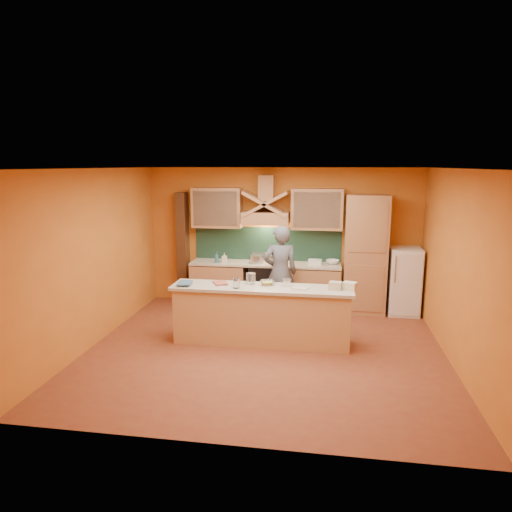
% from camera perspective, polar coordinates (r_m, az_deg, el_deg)
% --- Properties ---
extents(floor, '(5.50, 5.00, 0.01)m').
position_cam_1_polar(floor, '(7.29, 1.14, -11.69)').
color(floor, brown).
rests_on(floor, ground).
extents(ceiling, '(5.50, 5.00, 0.01)m').
position_cam_1_polar(ceiling, '(6.71, 1.24, 10.90)').
color(ceiling, white).
rests_on(ceiling, wall_back).
extents(wall_back, '(5.50, 0.02, 2.80)m').
position_cam_1_polar(wall_back, '(9.31, 3.25, 2.36)').
color(wall_back, orange).
rests_on(wall_back, floor).
extents(wall_front, '(5.50, 0.02, 2.80)m').
position_cam_1_polar(wall_front, '(4.49, -3.13, -7.58)').
color(wall_front, orange).
rests_on(wall_front, floor).
extents(wall_left, '(0.02, 5.00, 2.80)m').
position_cam_1_polar(wall_left, '(7.72, -19.49, -0.15)').
color(wall_left, orange).
rests_on(wall_left, floor).
extents(wall_right, '(0.02, 5.00, 2.80)m').
position_cam_1_polar(wall_right, '(7.06, 23.92, -1.53)').
color(wall_right, orange).
rests_on(wall_right, floor).
extents(base_cabinet_left, '(1.10, 0.60, 0.86)m').
position_cam_1_polar(base_cabinet_left, '(9.42, -4.60, -3.58)').
color(base_cabinet_left, tan).
rests_on(base_cabinet_left, floor).
extents(base_cabinet_right, '(1.10, 0.60, 0.86)m').
position_cam_1_polar(base_cabinet_right, '(9.18, 7.05, -4.04)').
color(base_cabinet_right, tan).
rests_on(base_cabinet_right, floor).
extents(counter_top, '(3.00, 0.62, 0.04)m').
position_cam_1_polar(counter_top, '(9.14, 1.16, -0.98)').
color(counter_top, beige).
rests_on(counter_top, base_cabinet_left).
extents(stove, '(0.60, 0.58, 0.90)m').
position_cam_1_polar(stove, '(9.25, 1.15, -3.71)').
color(stove, black).
rests_on(stove, floor).
extents(backsplash, '(3.00, 0.03, 0.70)m').
position_cam_1_polar(backsplash, '(9.35, 1.40, 1.48)').
color(backsplash, '#173328').
rests_on(backsplash, wall_back).
extents(range_hood, '(0.92, 0.50, 0.24)m').
position_cam_1_polar(range_hood, '(9.04, 1.22, 4.79)').
color(range_hood, tan).
rests_on(range_hood, wall_back).
extents(hood_chimney, '(0.30, 0.30, 0.50)m').
position_cam_1_polar(hood_chimney, '(9.09, 1.32, 8.50)').
color(hood_chimney, tan).
rests_on(hood_chimney, wall_back).
extents(upper_cabinet_left, '(1.00, 0.35, 0.80)m').
position_cam_1_polar(upper_cabinet_left, '(9.28, -4.88, 6.04)').
color(upper_cabinet_left, tan).
rests_on(upper_cabinet_left, wall_back).
extents(upper_cabinet_right, '(1.00, 0.35, 0.80)m').
position_cam_1_polar(upper_cabinet_right, '(9.02, 7.63, 5.83)').
color(upper_cabinet_right, tan).
rests_on(upper_cabinet_right, wall_back).
extents(pantry_column, '(0.80, 0.60, 2.30)m').
position_cam_1_polar(pantry_column, '(9.04, 13.50, 0.18)').
color(pantry_column, tan).
rests_on(pantry_column, floor).
extents(fridge, '(0.58, 0.60, 1.30)m').
position_cam_1_polar(fridge, '(9.24, 18.00, -3.00)').
color(fridge, white).
rests_on(fridge, floor).
extents(trim_column_left, '(0.20, 0.30, 2.30)m').
position_cam_1_polar(trim_column_left, '(9.62, -9.10, 1.02)').
color(trim_column_left, '#472816').
rests_on(trim_column_left, floor).
extents(island_body, '(2.80, 0.55, 0.88)m').
position_cam_1_polar(island_body, '(7.42, 0.70, -7.62)').
color(island_body, tan).
rests_on(island_body, floor).
extents(island_top, '(2.90, 0.62, 0.05)m').
position_cam_1_polar(island_top, '(7.28, 0.71, -4.04)').
color(island_top, beige).
rests_on(island_top, island_body).
extents(person, '(0.73, 0.58, 1.77)m').
position_cam_1_polar(person, '(8.50, 3.04, -2.07)').
color(person, slate).
rests_on(person, floor).
extents(pot_large, '(0.27, 0.27, 0.17)m').
position_cam_1_polar(pot_large, '(9.10, 0.08, -0.48)').
color(pot_large, silver).
rests_on(pot_large, stove).
extents(pot_small, '(0.25, 0.25, 0.15)m').
position_cam_1_polar(pot_small, '(9.13, 2.10, -0.53)').
color(pot_small, silver).
rests_on(pot_small, stove).
extents(soap_bottle_a, '(0.09, 0.09, 0.20)m').
position_cam_1_polar(soap_bottle_a, '(9.17, -3.97, -0.21)').
color(soap_bottle_a, silver).
rests_on(soap_bottle_a, counter_top).
extents(soap_bottle_b, '(0.09, 0.09, 0.22)m').
position_cam_1_polar(soap_bottle_b, '(9.16, -4.95, -0.17)').
color(soap_bottle_b, '#2F6083').
rests_on(soap_bottle_b, counter_top).
extents(bowl_back, '(0.31, 0.31, 0.08)m').
position_cam_1_polar(bowl_back, '(9.14, 9.53, -0.74)').
color(bowl_back, silver).
rests_on(bowl_back, counter_top).
extents(dish_rack, '(0.27, 0.22, 0.09)m').
position_cam_1_polar(dish_rack, '(9.07, 7.39, -0.74)').
color(dish_rack, white).
rests_on(dish_rack, counter_top).
extents(book_lower, '(0.31, 0.34, 0.03)m').
position_cam_1_polar(book_lower, '(7.45, -5.23, -3.44)').
color(book_lower, '#AC4F3D').
rests_on(book_lower, island_top).
extents(book_upper, '(0.25, 0.32, 0.02)m').
position_cam_1_polar(book_upper, '(7.48, -9.71, -3.33)').
color(book_upper, '#3B6083').
rests_on(book_upper, island_top).
extents(jar_large, '(0.19, 0.19, 0.18)m').
position_cam_1_polar(jar_large, '(7.42, -0.66, -2.83)').
color(jar_large, white).
rests_on(jar_large, island_top).
extents(jar_small, '(0.13, 0.13, 0.16)m').
position_cam_1_polar(jar_small, '(7.18, -2.47, -3.42)').
color(jar_small, white).
rests_on(jar_small, island_top).
extents(kitchen_scale, '(0.12, 0.12, 0.09)m').
position_cam_1_polar(kitchen_scale, '(7.33, 3.88, -3.39)').
color(kitchen_scale, white).
rests_on(kitchen_scale, island_top).
extents(mixing_bowl, '(0.28, 0.28, 0.06)m').
position_cam_1_polar(mixing_bowl, '(7.40, 1.41, -3.35)').
color(mixing_bowl, white).
rests_on(mixing_bowl, island_top).
extents(cloth, '(0.28, 0.24, 0.02)m').
position_cam_1_polar(cloth, '(7.19, 5.59, -4.02)').
color(cloth, beige).
rests_on(cloth, island_top).
extents(grocery_bag_a, '(0.21, 0.18, 0.12)m').
position_cam_1_polar(grocery_bag_a, '(7.20, 9.89, -3.68)').
color(grocery_bag_a, beige).
rests_on(grocery_bag_a, island_top).
extents(grocery_bag_b, '(0.24, 0.21, 0.12)m').
position_cam_1_polar(grocery_bag_b, '(7.24, 11.65, -3.69)').
color(grocery_bag_b, beige).
rests_on(grocery_bag_b, island_top).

